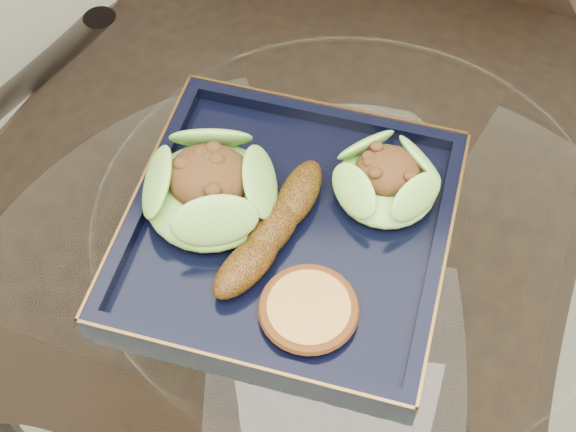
{
  "coord_description": "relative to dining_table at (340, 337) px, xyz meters",
  "views": [
    {
      "loc": [
        -0.02,
        -0.36,
        1.36
      ],
      "look_at": [
        -0.05,
        0.01,
        0.8
      ],
      "focal_mm": 50.0,
      "sensor_mm": 36.0,
      "label": 1
    }
  ],
  "objects": [
    {
      "name": "lettuce_wrap_left",
      "position": [
        -0.12,
        0.03,
        0.2
      ],
      "size": [
        0.14,
        0.14,
        0.04
      ],
      "primitive_type": "ellipsoid",
      "rotation": [
        0.0,
        0.0,
        -0.27
      ],
      "color": "#4A8B28",
      "rests_on": "navy_plate"
    },
    {
      "name": "navy_plate",
      "position": [
        -0.05,
        0.01,
        0.17
      ],
      "size": [
        0.32,
        0.32,
        0.02
      ],
      "primitive_type": "cube",
      "rotation": [
        0.0,
        0.0,
        -0.19
      ],
      "color": "black",
      "rests_on": "dining_table"
    },
    {
      "name": "dining_chair",
      "position": [
        -0.01,
        0.33,
        -0.01
      ],
      "size": [
        0.56,
        0.56,
        1.05
      ],
      "rotation": [
        0.0,
        0.0,
        -0.27
      ],
      "color": "#301C10",
      "rests_on": "ground"
    },
    {
      "name": "dining_table",
      "position": [
        0.0,
        0.0,
        0.0
      ],
      "size": [
        1.13,
        1.13,
        0.77
      ],
      "color": "white",
      "rests_on": "ground"
    },
    {
      "name": "crumb_patty",
      "position": [
        -0.03,
        -0.07,
        0.19
      ],
      "size": [
        0.09,
        0.09,
        0.01
      ],
      "primitive_type": "cylinder",
      "rotation": [
        0.0,
        0.0,
        -0.35
      ],
      "color": "#C88E42",
      "rests_on": "navy_plate"
    },
    {
      "name": "lettuce_wrap_right",
      "position": [
        0.03,
        0.05,
        0.2
      ],
      "size": [
        0.11,
        0.11,
        0.03
      ],
      "primitive_type": "ellipsoid",
      "rotation": [
        0.0,
        0.0,
        0.26
      ],
      "color": "#5CAC31",
      "rests_on": "navy_plate"
    },
    {
      "name": "roasted_plantain",
      "position": [
        -0.07,
        0.0,
        0.2
      ],
      "size": [
        0.1,
        0.15,
        0.03
      ],
      "primitive_type": "ellipsoid",
      "rotation": [
        0.0,
        0.0,
        1.11
      ],
      "color": "#553208",
      "rests_on": "navy_plate"
    }
  ]
}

